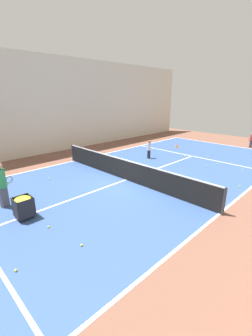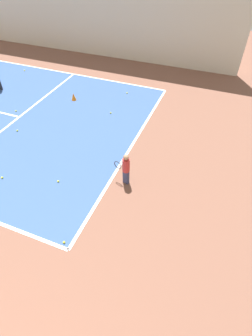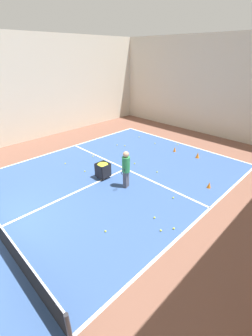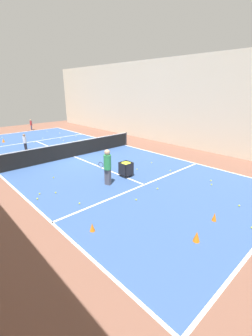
% 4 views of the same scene
% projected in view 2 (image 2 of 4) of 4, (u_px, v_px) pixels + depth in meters
% --- Properties ---
extents(line_baseline_near, '(9.71, 0.10, 0.00)m').
position_uv_depth(line_baseline_near, '(132.00, 145.00, 10.26)').
color(line_baseline_near, white).
rests_on(line_baseline_near, ground).
extents(line_service_near, '(9.71, 0.10, 0.00)m').
position_uv_depth(line_service_near, '(19.00, 117.00, 11.71)').
color(line_service_near, white).
rests_on(line_service_near, ground).
extents(player_near_baseline, '(0.30, 0.59, 1.21)m').
position_uv_depth(player_near_baseline, '(126.00, 167.00, 8.33)').
color(player_near_baseline, '#2D3351').
rests_on(player_near_baseline, ground).
extents(training_cone_2, '(0.23, 0.23, 0.34)m').
position_uv_depth(training_cone_2, '(74.00, 97.00, 12.71)').
color(training_cone_2, orange).
rests_on(training_cone_2, ground).
extents(tennis_ball_1, '(0.07, 0.07, 0.07)m').
position_uv_depth(tennis_ball_1, '(2.00, 178.00, 8.91)').
color(tennis_ball_1, yellow).
rests_on(tennis_ball_1, ground).
extents(tennis_ball_8, '(0.07, 0.07, 0.07)m').
position_uv_depth(tennis_ball_8, '(64.00, 242.00, 7.12)').
color(tennis_ball_8, yellow).
rests_on(tennis_ball_8, ground).
extents(tennis_ball_15, '(0.07, 0.07, 0.07)m').
position_uv_depth(tennis_ball_15, '(17.00, 130.00, 10.91)').
color(tennis_ball_15, yellow).
rests_on(tennis_ball_15, ground).
extents(tennis_ball_16, '(0.07, 0.07, 0.07)m').
position_uv_depth(tennis_ball_16, '(24.00, 70.00, 15.28)').
color(tennis_ball_16, yellow).
rests_on(tennis_ball_16, ground).
extents(tennis_ball_20, '(0.07, 0.07, 0.07)m').
position_uv_depth(tennis_ball_20, '(16.00, 111.00, 12.03)').
color(tennis_ball_20, yellow).
rests_on(tennis_ball_20, ground).
extents(tennis_ball_22, '(0.07, 0.07, 0.07)m').
position_uv_depth(tennis_ball_22, '(111.00, 113.00, 11.91)').
color(tennis_ball_22, yellow).
rests_on(tennis_ball_22, ground).
extents(tennis_ball_24, '(0.07, 0.07, 0.07)m').
position_uv_depth(tennis_ball_24, '(127.00, 93.00, 13.28)').
color(tennis_ball_24, yellow).
rests_on(tennis_ball_24, ground).
extents(tennis_ball_25, '(0.07, 0.07, 0.07)m').
position_uv_depth(tennis_ball_25, '(58.00, 181.00, 8.78)').
color(tennis_ball_25, yellow).
rests_on(tennis_ball_25, ground).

